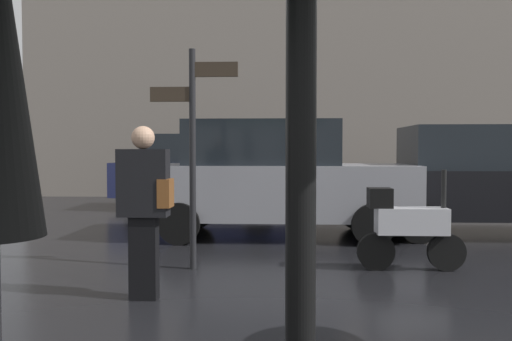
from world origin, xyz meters
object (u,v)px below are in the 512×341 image
at_px(parked_car_left, 201,171).
at_px(street_signpost, 193,136).
at_px(pedestrian_with_bag, 145,201).
at_px(parked_scooter, 408,226).
at_px(parked_car_distant, 480,180).
at_px(parked_car_right, 272,178).

height_order(parked_car_left, street_signpost, street_signpost).
xyz_separation_m(pedestrian_with_bag, parked_scooter, (2.88, 1.38, -0.42)).
height_order(pedestrian_with_bag, parked_car_left, parked_car_left).
bearing_deg(street_signpost, parked_car_left, 97.89).
relative_size(pedestrian_with_bag, parked_scooter, 1.30).
bearing_deg(street_signpost, parked_car_distant, 32.34).
xyz_separation_m(parked_car_right, parked_car_distant, (3.58, 0.29, -0.04)).
bearing_deg(parked_scooter, parked_car_left, 113.27).
bearing_deg(parked_car_right, parked_car_distant, -9.03).
height_order(parked_scooter, parked_car_right, parked_car_right).
height_order(pedestrian_with_bag, street_signpost, street_signpost).
bearing_deg(parked_car_distant, parked_scooter, -110.49).
bearing_deg(parked_scooter, parked_car_right, 119.40).
xyz_separation_m(pedestrian_with_bag, parked_car_distant, (4.75, 4.18, -0.01)).
bearing_deg(parked_car_left, parked_car_distant, 152.98).
distance_m(parked_scooter, parked_car_right, 3.07).
relative_size(pedestrian_with_bag, parked_car_right, 0.37).
relative_size(pedestrian_with_bag, parked_car_left, 0.40).
relative_size(parked_car_right, street_signpost, 1.70).
bearing_deg(street_signpost, parked_scooter, 1.00).
height_order(pedestrian_with_bag, parked_car_right, parked_car_right).
bearing_deg(parked_car_left, parked_scooter, 126.62).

